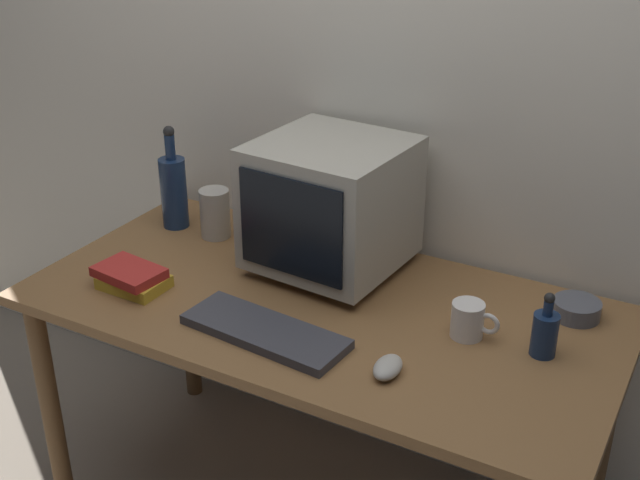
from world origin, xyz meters
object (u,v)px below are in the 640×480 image
computer_mouse (388,367)px  metal_canister (215,213)px  bottle_tall (174,189)px  keyboard (265,331)px  cd_spindle (576,309)px  book_stack (132,278)px  crt_monitor (331,205)px  bottle_short (545,332)px  mug (469,320)px

computer_mouse → metal_canister: size_ratio=0.67×
bottle_tall → metal_canister: (0.15, -0.00, -0.05)m
keyboard → metal_canister: (-0.43, 0.40, 0.06)m
cd_spindle → metal_canister: bearing=-177.2°
keyboard → book_stack: book_stack is taller
crt_monitor → computer_mouse: crt_monitor is taller
metal_canister → keyboard: bearing=-42.9°
keyboard → cd_spindle: 0.78m
bottle_short → metal_canister: bearing=171.6°
bottle_tall → book_stack: bearing=-68.9°
crt_monitor → keyboard: crt_monitor is taller
crt_monitor → cd_spindle: crt_monitor is taller
bottle_short → cd_spindle: bearing=82.0°
cd_spindle → crt_monitor: bearing=-174.2°
crt_monitor → keyboard: (0.03, -0.39, -0.18)m
mug → metal_canister: size_ratio=0.80×
bottle_tall → cd_spindle: 1.23m
keyboard → mug: size_ratio=3.50×
computer_mouse → keyboard: bearing=176.6°
keyboard → mug: bearing=33.9°
bottle_tall → bottle_short: bearing=-7.4°
bottle_short → metal_canister: bottle_short is taller
cd_spindle → metal_canister: (-1.07, -0.05, 0.05)m
computer_mouse → metal_canister: 0.86m
crt_monitor → bottle_tall: 0.56m
computer_mouse → bottle_tall: size_ratio=0.31×
mug → cd_spindle: bearing=46.3°
book_stack → computer_mouse: bearing=-2.2°
keyboard → bottle_short: (0.61, 0.25, 0.05)m
book_stack → metal_canister: bearing=88.7°
book_stack → metal_canister: 0.38m
crt_monitor → metal_canister: bearing=178.0°
mug → bottle_tall: bearing=170.7°
crt_monitor → bottle_short: 0.67m
computer_mouse → book_stack: size_ratio=0.51×
keyboard → book_stack: (-0.44, 0.03, 0.02)m
metal_canister → mug: bearing=-10.8°
mug → metal_canister: (-0.86, 0.16, 0.03)m
computer_mouse → cd_spindle: bearing=52.2°
keyboard → bottle_tall: (-0.58, 0.40, 0.11)m
cd_spindle → bottle_short: bearing=-98.0°
cd_spindle → metal_canister: 1.07m
computer_mouse → cd_spindle: size_ratio=0.83×
crt_monitor → computer_mouse: size_ratio=4.13×
book_stack → bottle_tall: bearing=111.1°
computer_mouse → mug: size_ratio=0.83×
bottle_short → keyboard: bearing=-157.9°
book_stack → metal_canister: metal_canister is taller
keyboard → book_stack: bearing=-178.7°
computer_mouse → metal_canister: (-0.76, 0.40, 0.06)m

